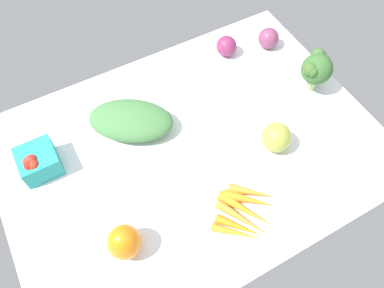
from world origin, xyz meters
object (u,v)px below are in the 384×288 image
Objects in this scene: red_onion_center at (226,46)px; carrot_bunch at (245,211)px; berry_basket at (38,162)px; broccoli_head at (316,68)px; red_onion_near_basket at (268,38)px; heirloom_tomato_green at (276,137)px; bell_pepper_orange at (124,242)px; leafy_greens_clump at (131,120)px.

red_onion_center is 0.33× the size of carrot_bunch.
broccoli_head is at bearing 171.62° from berry_basket.
red_onion_near_basket is 39.45cm from heirloom_tomato_green.
red_onion_center is at bearing -141.14° from bell_pepper_orange.
broccoli_head is 0.54× the size of leafy_greens_clump.
heirloom_tomato_green is 48.26cm from bell_pepper_orange.
carrot_bunch is 2.40× the size of heirloom_tomato_green.
broccoli_head is 47.74cm from carrot_bunch.
red_onion_center reaches higher than carrot_bunch.
leafy_greens_clump is (39.18, 12.37, 0.17)cm from red_onion_center.
bell_pepper_orange reaches higher than red_onion_center.
bell_pepper_orange is at bearing 110.21° from berry_basket.
heirloom_tomato_green is (-59.15, 24.00, 0.37)cm from berry_basket.
leafy_greens_clump is at bearing -116.06° from bell_pepper_orange.
leafy_greens_clump is at bearing 17.52° from red_onion_center.
berry_basket is (80.09, 9.42, 0.39)cm from red_onion_near_basket.
broccoli_head is 1.33× the size of berry_basket.
broccoli_head reaches higher than red_onion_near_basket.
red_onion_center is 14.48cm from red_onion_near_basket.
broccoli_head is at bearing -164.72° from bell_pepper_orange.
red_onion_near_basket is 60.63cm from carrot_bunch.
leafy_greens_clump is at bearing -37.41° from heirloom_tomato_green.
berry_basket is at bearing -8.38° from broccoli_head.
leafy_greens_clump reaches higher than red_onion_near_basket.
carrot_bunch is (39.99, 25.02, -7.30)cm from broccoli_head.
broccoli_head is 1.91× the size of red_onion_near_basket.
broccoli_head is 22.03cm from red_onion_near_basket.
heirloom_tomato_green is at bearing 28.77° from broccoli_head.
bell_pepper_orange reaches higher than leafy_greens_clump.
broccoli_head is at bearing 166.89° from leafy_greens_clump.
leafy_greens_clump is at bearing -13.11° from broccoli_head.
heirloom_tomato_green is at bearing -144.29° from carrot_bunch.
red_onion_near_basket is at bearing -122.06° from heirloom_tomato_green.
red_onion_center is 0.68× the size of berry_basket.
carrot_bunch is 2.09× the size of bell_pepper_orange.
berry_basket reaches higher than red_onion_near_basket.
berry_basket is at bearing -41.97° from carrot_bunch.
leafy_greens_clump is 26.90cm from berry_basket.
bell_pepper_orange is at bearing 38.86° from red_onion_center.
broccoli_head reaches higher than carrot_bunch.
broccoli_head is 1.56× the size of heirloom_tomato_green.
red_onion_near_basket is 0.82× the size of heirloom_tomato_green.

